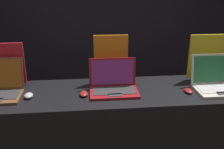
% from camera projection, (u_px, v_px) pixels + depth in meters
% --- Properties ---
extents(wall_back, '(8.00, 0.05, 2.80)m').
position_uv_depth(wall_back, '(100.00, 10.00, 3.68)').
color(wall_back, black).
rests_on(wall_back, ground_plane).
extents(display_counter, '(2.24, 0.63, 0.94)m').
position_uv_depth(display_counter, '(113.00, 139.00, 2.36)').
color(display_counter, black).
rests_on(display_counter, ground_plane).
extents(laptop_front, '(0.32, 0.33, 0.28)m').
position_uv_depth(laptop_front, '(1.00, 88.00, 2.10)').
color(laptop_front, brown).
rests_on(laptop_front, display_counter).
extents(mouse_front, '(0.07, 0.09, 0.04)m').
position_uv_depth(mouse_front, '(29.00, 96.00, 2.07)').
color(mouse_front, '#B2B2B7').
rests_on(mouse_front, display_counter).
extents(promo_stand_front, '(0.32, 0.07, 0.38)m').
position_uv_depth(promo_stand_front, '(6.00, 66.00, 2.24)').
color(promo_stand_front, black).
rests_on(promo_stand_front, display_counter).
extents(laptop_middle, '(0.40, 0.27, 0.26)m').
position_uv_depth(laptop_middle, '(113.00, 84.00, 2.17)').
color(laptop_middle, maroon).
rests_on(laptop_middle, display_counter).
extents(mouse_middle, '(0.07, 0.11, 0.03)m').
position_uv_depth(mouse_middle, '(84.00, 94.00, 2.11)').
color(mouse_middle, maroon).
rests_on(mouse_middle, display_counter).
extents(promo_stand_middle, '(0.30, 0.07, 0.43)m').
position_uv_depth(promo_stand_middle, '(111.00, 60.00, 2.33)').
color(promo_stand_middle, black).
rests_on(promo_stand_middle, display_counter).
extents(laptop_back, '(0.37, 0.32, 0.28)m').
position_uv_depth(laptop_back, '(216.00, 82.00, 2.22)').
color(laptop_back, silver).
rests_on(laptop_back, display_counter).
extents(mouse_back, '(0.06, 0.10, 0.03)m').
position_uv_depth(mouse_back, '(188.00, 91.00, 2.17)').
color(mouse_back, maroon).
rests_on(mouse_back, display_counter).
extents(promo_stand_back, '(0.33, 0.07, 0.42)m').
position_uv_depth(promo_stand_back, '(206.00, 59.00, 2.38)').
color(promo_stand_back, black).
rests_on(promo_stand_back, display_counter).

